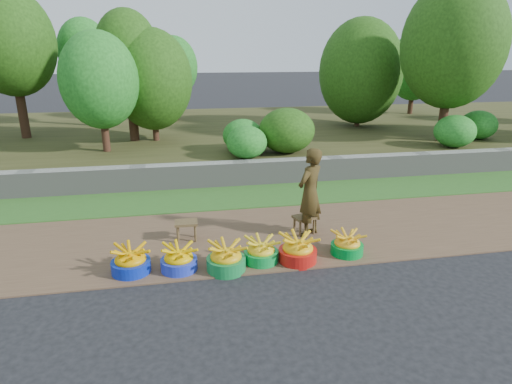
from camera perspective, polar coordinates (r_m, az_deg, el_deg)
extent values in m
plane|color=black|center=(5.98, 4.04, -10.61)|extent=(120.00, 120.00, 0.00)
cube|color=brown|center=(7.06, 1.47, -5.76)|extent=(80.00, 2.50, 0.02)
cube|color=#306422|center=(8.89, -1.24, -0.55)|extent=(80.00, 1.50, 0.04)
cube|color=gray|center=(9.62, -2.09, 2.48)|extent=(80.00, 0.35, 0.55)
cube|color=#3B3B1B|center=(14.37, -5.09, 7.58)|extent=(80.00, 10.00, 0.50)
cylinder|color=#3A2216|center=(14.08, -28.82, 10.23)|extent=(0.25, 0.25, 1.93)
ellipsoid|color=#255413|center=(14.01, -29.89, 16.93)|extent=(2.33, 2.33, 2.91)
cylinder|color=#3A2216|center=(15.64, -21.27, 11.77)|extent=(0.25, 0.25, 1.91)
ellipsoid|color=#247C23|center=(15.58, -21.90, 17.07)|extent=(1.66, 1.66, 2.07)
cylinder|color=#3A2216|center=(11.33, -19.53, 8.06)|extent=(0.18, 0.18, 1.17)
ellipsoid|color=#247C23|center=(11.20, -20.16, 13.80)|extent=(1.85, 1.85, 2.31)
cylinder|color=#3A2216|center=(12.49, -16.22, 11.05)|extent=(0.25, 0.25, 1.96)
ellipsoid|color=#255413|center=(12.41, -16.84, 17.79)|extent=(1.65, 1.65, 2.06)
cylinder|color=#3A2216|center=(16.10, -10.69, 11.85)|extent=(0.20, 0.20, 1.37)
ellipsoid|color=#247C23|center=(16.02, -10.95, 16.09)|extent=(1.69, 1.69, 2.12)
cylinder|color=#3A2216|center=(13.03, 23.82, 10.09)|extent=(0.24, 0.24, 1.77)
ellipsoid|color=#255413|center=(12.95, 24.81, 17.46)|extent=(2.68, 2.68, 3.35)
cylinder|color=#3A2216|center=(14.89, 13.41, 10.40)|extent=(0.17, 0.17, 0.97)
ellipsoid|color=#255413|center=(14.78, 13.79, 15.34)|extent=(2.69, 2.69, 3.36)
cylinder|color=#3A2216|center=(18.56, 20.00, 11.64)|extent=(0.19, 0.19, 1.21)
ellipsoid|color=#247C23|center=(18.49, 20.42, 15.43)|extent=(2.10, 2.10, 2.62)
cylinder|color=#3A2216|center=(12.40, -13.30, 9.02)|extent=(0.17, 0.17, 1.01)
ellipsoid|color=#255413|center=(12.28, -13.70, 14.34)|extent=(2.17, 2.17, 2.71)
ellipsoid|color=#247C23|center=(12.33, 25.00, 7.36)|extent=(1.04, 1.04, 0.83)
ellipsoid|color=#247C23|center=(9.99, -1.26, 6.66)|extent=(0.95, 0.95, 0.76)
ellipsoid|color=#247C23|center=(10.71, -1.76, 7.56)|extent=(1.00, 1.00, 0.80)
ellipsoid|color=#247C23|center=(13.82, 27.54, 7.94)|extent=(1.01, 1.01, 0.81)
ellipsoid|color=#255413|center=(10.57, 4.11, 8.18)|extent=(1.37, 1.37, 1.09)
cylinder|color=#0B25AB|center=(6.14, -16.30, -9.56)|extent=(0.52, 0.52, 0.19)
ellipsoid|color=#DC9800|center=(6.07, -16.43, -8.33)|extent=(0.46, 0.46, 0.30)
cylinder|color=#1F33C9|center=(6.05, -10.21, -9.52)|extent=(0.50, 0.50, 0.18)
ellipsoid|color=#EEAD00|center=(5.99, -10.28, -8.33)|extent=(0.44, 0.44, 0.29)
cylinder|color=#147A38|center=(5.98, -4.00, -9.56)|extent=(0.54, 0.54, 0.19)
ellipsoid|color=gold|center=(5.91, -4.03, -8.26)|extent=(0.47, 0.47, 0.31)
cylinder|color=#0A9037|center=(6.18, 0.67, -8.62)|extent=(0.49, 0.49, 0.18)
ellipsoid|color=yellow|center=(6.12, 0.67, -7.47)|extent=(0.43, 0.43, 0.28)
cylinder|color=#B61610|center=(6.22, 5.57, -8.43)|extent=(0.55, 0.55, 0.20)
ellipsoid|color=#EFA910|center=(6.15, 5.61, -7.15)|extent=(0.48, 0.48, 0.31)
cylinder|color=#00852B|center=(6.54, 12.01, -7.49)|extent=(0.48, 0.48, 0.17)
ellipsoid|color=#EDA418|center=(6.48, 12.09, -6.43)|extent=(0.42, 0.42, 0.27)
cube|color=brown|center=(6.84, -9.31, -4.06)|extent=(0.36, 0.28, 0.04)
cylinder|color=brown|center=(6.82, -10.38, -5.63)|extent=(0.04, 0.04, 0.27)
cylinder|color=brown|center=(6.81, -8.09, -5.52)|extent=(0.04, 0.04, 0.27)
cylinder|color=brown|center=(6.99, -10.36, -5.01)|extent=(0.04, 0.04, 0.27)
cylinder|color=brown|center=(6.99, -8.12, -4.91)|extent=(0.04, 0.04, 0.27)
cube|color=brown|center=(7.04, 6.47, -3.37)|extent=(0.40, 0.34, 0.04)
cylinder|color=brown|center=(6.96, 5.91, -4.95)|extent=(0.04, 0.04, 0.26)
cylinder|color=brown|center=(7.10, 7.71, -4.56)|extent=(0.04, 0.04, 0.26)
cylinder|color=brown|center=(7.11, 5.14, -4.43)|extent=(0.04, 0.04, 0.26)
cylinder|color=brown|center=(7.24, 6.93, -4.07)|extent=(0.04, 0.04, 0.26)
imported|color=black|center=(6.85, 7.19, -0.10)|extent=(0.63, 0.60, 1.45)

